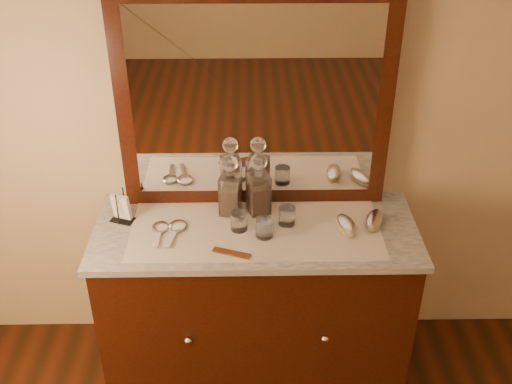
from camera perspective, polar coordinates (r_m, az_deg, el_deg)
The scene contains 18 objects.
dresser_cabinet at distance 2.98m, azimuth -0.03°, elevation -10.32°, with size 1.40×0.55×0.82m, color black.
dresser_plinth at distance 3.24m, azimuth -0.03°, elevation -15.18°, with size 1.46×0.59×0.08m, color black.
knob_left at distance 2.75m, azimuth -6.37°, elevation -13.68°, with size 0.04×0.04×0.04m, color silver.
knob_right at distance 2.76m, azimuth 6.48°, elevation -13.53°, with size 0.04×0.04×0.04m, color silver.
marble_top at distance 2.71m, azimuth -0.04°, elevation -3.64°, with size 1.44×0.59×0.03m, color silver.
mirror_frame at distance 2.67m, azimuth -0.12°, elevation 8.50°, with size 1.20×0.08×1.00m, color black.
mirror_glass at distance 2.64m, azimuth -0.11°, elevation 8.21°, with size 1.06×0.01×0.86m, color white.
lace_runner at distance 2.68m, azimuth -0.03°, elevation -3.60°, with size 1.10×0.45×0.00m, color beige.
pin_dish at distance 2.68m, azimuth 0.79°, elevation -3.34°, with size 0.08×0.08×0.01m, color white.
comb at distance 2.54m, azimuth -2.32°, elevation -5.73°, with size 0.16×0.03×0.01m, color brown.
napkin_rack at distance 2.78m, azimuth -12.50°, elevation -1.55°, with size 0.12×0.09×0.15m.
decanter_left at distance 2.73m, azimuth -2.44°, elevation 0.06°, with size 0.11×0.11×0.30m.
decanter_right at distance 2.74m, azimuth 0.24°, elevation 0.17°, with size 0.12×0.12×0.30m.
brush_near at distance 2.70m, azimuth 8.48°, elevation -3.11°, with size 0.10×0.17×0.04m.
brush_far at distance 2.76m, azimuth 11.04°, elevation -2.61°, with size 0.12×0.17×0.04m.
hand_mirror_outer at distance 2.70m, azimuth -9.02°, elevation -3.47°, with size 0.08×0.19×0.02m.
hand_mirror_inner at distance 2.70m, azimuth -7.47°, elevation -3.39°, with size 0.10×0.22×0.02m.
tumblers at distance 2.66m, azimuth 0.70°, elevation -2.78°, with size 0.29×0.17×0.08m.
Camera 1 is at (-0.04, -0.25, 2.41)m, focal length 42.65 mm.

